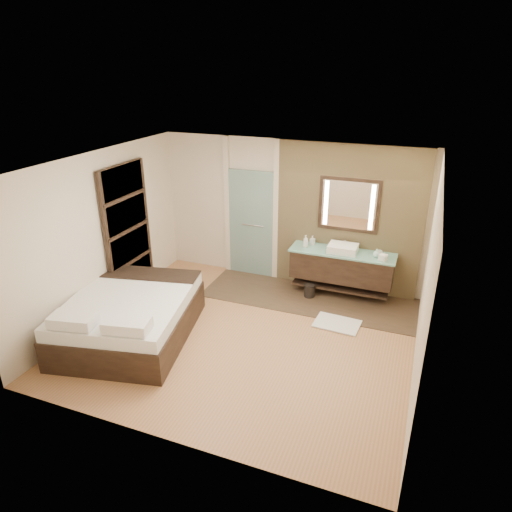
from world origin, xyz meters
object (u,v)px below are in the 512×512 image
at_px(mirror_unit, 349,205).
at_px(waste_bin, 309,291).
at_px(bed, 130,317).
at_px(vanity, 342,266).

distance_m(mirror_unit, waste_bin, 1.69).
height_order(bed, waste_bin, bed).
bearing_deg(bed, mirror_unit, 33.16).
bearing_deg(vanity, bed, -137.49).
bearing_deg(bed, waste_bin, 33.01).
xyz_separation_m(vanity, bed, (-2.75, -2.52, -0.23)).
distance_m(vanity, bed, 3.74).
bearing_deg(vanity, mirror_unit, 90.00).
xyz_separation_m(mirror_unit, bed, (-2.75, -2.76, -1.30)).
bearing_deg(vanity, waste_bin, -151.23).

